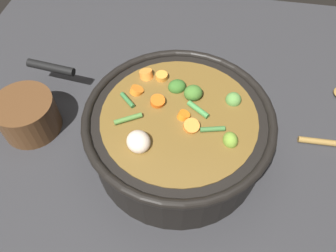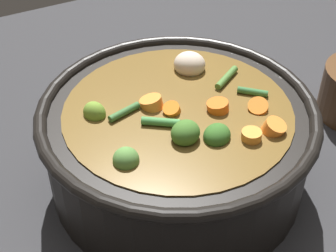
% 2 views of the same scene
% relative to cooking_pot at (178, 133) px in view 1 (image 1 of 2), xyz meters
% --- Properties ---
extents(ground_plane, '(1.10, 1.10, 0.00)m').
position_rel_cooking_pot_xyz_m(ground_plane, '(0.00, -0.00, -0.06)').
color(ground_plane, '#2D2D30').
extents(cooking_pot, '(0.33, 0.33, 0.14)m').
position_rel_cooking_pot_xyz_m(cooking_pot, '(0.00, 0.00, 0.00)').
color(cooking_pot, black).
rests_on(cooking_pot, ground_plane).
extents(small_saucepan, '(0.12, 0.18, 0.08)m').
position_rel_cooking_pot_xyz_m(small_saucepan, '(-0.30, 0.01, -0.02)').
color(small_saucepan, brown).
rests_on(small_saucepan, ground_plane).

